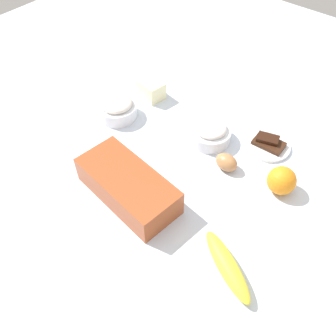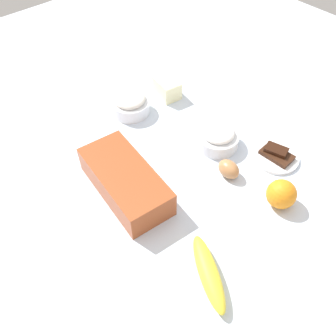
{
  "view_description": "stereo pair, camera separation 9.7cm",
  "coord_description": "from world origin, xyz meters",
  "px_view_note": "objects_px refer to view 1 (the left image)",
  "views": [
    {
      "loc": [
        -0.41,
        0.49,
        0.77
      ],
      "look_at": [
        0.0,
        0.0,
        0.04
      ],
      "focal_mm": 38.6,
      "sensor_mm": 36.0,
      "label": 1
    },
    {
      "loc": [
        -0.48,
        0.42,
        0.77
      ],
      "look_at": [
        0.0,
        0.0,
        0.04
      ],
      "focal_mm": 38.6,
      "sensor_mm": 36.0,
      "label": 2
    }
  ],
  "objects_px": {
    "sugar_bowl": "(210,132)",
    "banana": "(227,266)",
    "flour_bowl": "(117,108)",
    "loaf_pan": "(128,186)",
    "egg_near_butter": "(227,162)",
    "chocolate_plate": "(268,145)",
    "butter_block": "(151,89)",
    "orange_fruit": "(282,181)"
  },
  "relations": [
    {
      "from": "sugar_bowl",
      "to": "banana",
      "type": "xyz_separation_m",
      "value": [
        -0.28,
        0.32,
        -0.01
      ]
    },
    {
      "from": "flour_bowl",
      "to": "banana",
      "type": "distance_m",
      "value": 0.61
    },
    {
      "from": "loaf_pan",
      "to": "banana",
      "type": "height_order",
      "value": "loaf_pan"
    },
    {
      "from": "sugar_bowl",
      "to": "egg_near_butter",
      "type": "relative_size",
      "value": 1.89
    },
    {
      "from": "loaf_pan",
      "to": "egg_near_butter",
      "type": "distance_m",
      "value": 0.29
    },
    {
      "from": "egg_near_butter",
      "to": "chocolate_plate",
      "type": "distance_m",
      "value": 0.16
    },
    {
      "from": "flour_bowl",
      "to": "banana",
      "type": "bearing_deg",
      "value": 159.07
    },
    {
      "from": "butter_block",
      "to": "loaf_pan",
      "type": "bearing_deg",
      "value": 124.14
    },
    {
      "from": "loaf_pan",
      "to": "egg_near_butter",
      "type": "xyz_separation_m",
      "value": [
        -0.14,
        -0.25,
        -0.02
      ]
    },
    {
      "from": "sugar_bowl",
      "to": "orange_fruit",
      "type": "height_order",
      "value": "orange_fruit"
    },
    {
      "from": "sugar_bowl",
      "to": "banana",
      "type": "bearing_deg",
      "value": 131.2
    },
    {
      "from": "banana",
      "to": "orange_fruit",
      "type": "bearing_deg",
      "value": -85.5
    },
    {
      "from": "loaf_pan",
      "to": "flour_bowl",
      "type": "xyz_separation_m",
      "value": [
        0.25,
        -0.21,
        -0.01
      ]
    },
    {
      "from": "chocolate_plate",
      "to": "flour_bowl",
      "type": "bearing_deg",
      "value": 23.1
    },
    {
      "from": "flour_bowl",
      "to": "orange_fruit",
      "type": "xyz_separation_m",
      "value": [
        -0.55,
        -0.07,
        0.01
      ]
    },
    {
      "from": "loaf_pan",
      "to": "butter_block",
      "type": "distance_m",
      "value": 0.43
    },
    {
      "from": "butter_block",
      "to": "egg_near_butter",
      "type": "bearing_deg",
      "value": 164.17
    },
    {
      "from": "sugar_bowl",
      "to": "orange_fruit",
      "type": "bearing_deg",
      "value": 172.08
    },
    {
      "from": "egg_near_butter",
      "to": "chocolate_plate",
      "type": "bearing_deg",
      "value": -108.05
    },
    {
      "from": "flour_bowl",
      "to": "orange_fruit",
      "type": "distance_m",
      "value": 0.55
    },
    {
      "from": "banana",
      "to": "butter_block",
      "type": "height_order",
      "value": "butter_block"
    },
    {
      "from": "flour_bowl",
      "to": "chocolate_plate",
      "type": "relative_size",
      "value": 0.95
    },
    {
      "from": "banana",
      "to": "orange_fruit",
      "type": "distance_m",
      "value": 0.28
    },
    {
      "from": "loaf_pan",
      "to": "sugar_bowl",
      "type": "distance_m",
      "value": 0.31
    },
    {
      "from": "sugar_bowl",
      "to": "flour_bowl",
      "type": "bearing_deg",
      "value": 19.25
    },
    {
      "from": "flour_bowl",
      "to": "egg_near_butter",
      "type": "xyz_separation_m",
      "value": [
        -0.39,
        -0.04,
        -0.01
      ]
    },
    {
      "from": "butter_block",
      "to": "chocolate_plate",
      "type": "height_order",
      "value": "butter_block"
    },
    {
      "from": "sugar_bowl",
      "to": "chocolate_plate",
      "type": "distance_m",
      "value": 0.18
    },
    {
      "from": "orange_fruit",
      "to": "egg_near_butter",
      "type": "xyz_separation_m",
      "value": [
        0.15,
        0.03,
        -0.01
      ]
    },
    {
      "from": "sugar_bowl",
      "to": "butter_block",
      "type": "xyz_separation_m",
      "value": [
        0.28,
        -0.05,
        -0.0
      ]
    },
    {
      "from": "egg_near_butter",
      "to": "orange_fruit",
      "type": "bearing_deg",
      "value": -169.91
    },
    {
      "from": "flour_bowl",
      "to": "orange_fruit",
      "type": "bearing_deg",
      "value": -173.17
    },
    {
      "from": "flour_bowl",
      "to": "chocolate_plate",
      "type": "height_order",
      "value": "flour_bowl"
    },
    {
      "from": "loaf_pan",
      "to": "egg_near_butter",
      "type": "relative_size",
      "value": 4.44
    },
    {
      "from": "butter_block",
      "to": "orange_fruit",
      "type": "bearing_deg",
      "value": 171.37
    },
    {
      "from": "chocolate_plate",
      "to": "loaf_pan",
      "type": "bearing_deg",
      "value": 64.35
    },
    {
      "from": "flour_bowl",
      "to": "sugar_bowl",
      "type": "relative_size",
      "value": 0.99
    },
    {
      "from": "butter_block",
      "to": "egg_near_butter",
      "type": "height_order",
      "value": "butter_block"
    },
    {
      "from": "loaf_pan",
      "to": "orange_fruit",
      "type": "height_order",
      "value": "loaf_pan"
    },
    {
      "from": "banana",
      "to": "loaf_pan",
      "type": "bearing_deg",
      "value": -1.74
    },
    {
      "from": "sugar_bowl",
      "to": "chocolate_plate",
      "type": "height_order",
      "value": "sugar_bowl"
    },
    {
      "from": "butter_block",
      "to": "chocolate_plate",
      "type": "bearing_deg",
      "value": -174.38
    }
  ]
}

